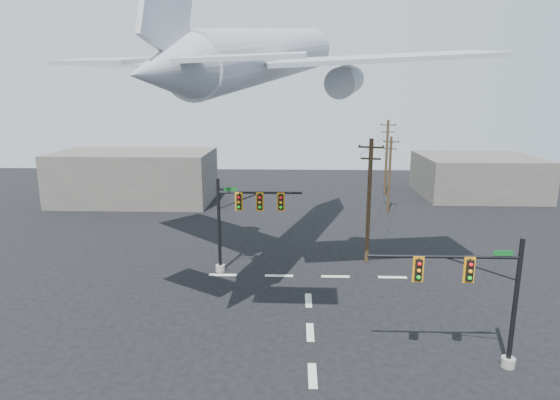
{
  "coord_description": "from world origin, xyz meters",
  "views": [
    {
      "loc": [
        -0.8,
        -19.12,
        12.58
      ],
      "look_at": [
        -1.67,
        5.0,
        7.11
      ],
      "focal_mm": 30.0,
      "sensor_mm": 36.0,
      "label": 1
    }
  ],
  "objects_px": {
    "utility_pole_b": "(389,173)",
    "signal_mast_near": "(482,299)",
    "airliner": "(268,56)",
    "utility_pole_c": "(387,156)",
    "utility_pole_a": "(369,199)",
    "signal_mast_far": "(239,221)"
  },
  "relations": [
    {
      "from": "signal_mast_far",
      "to": "airliner",
      "type": "distance_m",
      "value": 11.39
    },
    {
      "from": "signal_mast_near",
      "to": "airliner",
      "type": "xyz_separation_m",
      "value": [
        -10.49,
        12.18,
        11.59
      ]
    },
    {
      "from": "utility_pole_a",
      "to": "airliner",
      "type": "distance_m",
      "value": 12.64
    },
    {
      "from": "utility_pole_a",
      "to": "signal_mast_near",
      "type": "bearing_deg",
      "value": -61.14
    },
    {
      "from": "utility_pole_b",
      "to": "utility_pole_c",
      "type": "relative_size",
      "value": 0.87
    },
    {
      "from": "utility_pole_b",
      "to": "utility_pole_c",
      "type": "xyz_separation_m",
      "value": [
        1.42,
        9.56,
        0.64
      ]
    },
    {
      "from": "signal_mast_far",
      "to": "signal_mast_near",
      "type": "bearing_deg",
      "value": -42.73
    },
    {
      "from": "airliner",
      "to": "utility_pole_c",
      "type": "bearing_deg",
      "value": -9.48
    },
    {
      "from": "signal_mast_far",
      "to": "utility_pole_c",
      "type": "xyz_separation_m",
      "value": [
        15.34,
        27.43,
        1.11
      ]
    },
    {
      "from": "signal_mast_far",
      "to": "utility_pole_b",
      "type": "distance_m",
      "value": 22.66
    },
    {
      "from": "utility_pole_a",
      "to": "airliner",
      "type": "height_order",
      "value": "airliner"
    },
    {
      "from": "signal_mast_far",
      "to": "airliner",
      "type": "relative_size",
      "value": 0.23
    },
    {
      "from": "signal_mast_far",
      "to": "utility_pole_a",
      "type": "height_order",
      "value": "utility_pole_a"
    },
    {
      "from": "utility_pole_a",
      "to": "utility_pole_c",
      "type": "height_order",
      "value": "utility_pole_c"
    },
    {
      "from": "signal_mast_near",
      "to": "utility_pole_c",
      "type": "distance_m",
      "value": 39.16
    },
    {
      "from": "signal_mast_near",
      "to": "signal_mast_far",
      "type": "distance_m",
      "value": 17.1
    },
    {
      "from": "utility_pole_b",
      "to": "airliner",
      "type": "xyz_separation_m",
      "value": [
        -11.86,
        -17.29,
        10.72
      ]
    },
    {
      "from": "signal_mast_near",
      "to": "utility_pole_b",
      "type": "distance_m",
      "value": 29.51
    },
    {
      "from": "signal_mast_near",
      "to": "utility_pole_a",
      "type": "height_order",
      "value": "utility_pole_a"
    },
    {
      "from": "signal_mast_far",
      "to": "utility_pole_a",
      "type": "relative_size",
      "value": 0.73
    },
    {
      "from": "utility_pole_a",
      "to": "airliner",
      "type": "xyz_separation_m",
      "value": [
        -7.36,
        -1.85,
        10.1
      ]
    },
    {
      "from": "utility_pole_b",
      "to": "signal_mast_near",
      "type": "bearing_deg",
      "value": -73.81
    }
  ]
}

